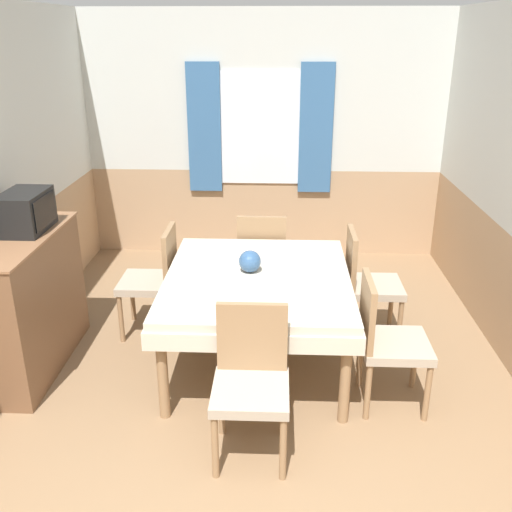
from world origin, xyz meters
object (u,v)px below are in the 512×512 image
chair_left_far (155,277)px  vase (250,261)px  dining_table (258,288)px  chair_head_near (251,377)px  sideboard (27,302)px  chair_right_near (386,338)px  chair_right_far (366,280)px  chair_head_window (262,256)px  tv (26,211)px

chair_left_far → vase: chair_left_far is taller
dining_table → chair_head_near: size_ratio=1.71×
chair_left_far → sideboard: 1.00m
chair_right_near → sideboard: sideboard is taller
chair_head_near → chair_right_far: size_ratio=1.00×
chair_head_near → sideboard: bearing=-27.0°
chair_left_far → sideboard: sideboard is taller
chair_left_far → chair_head_window: (0.86, 0.50, 0.00)m
chair_right_far → sideboard: (-2.55, -0.56, 0.03)m
dining_table → chair_right_near: (0.86, -0.46, -0.13)m
chair_left_far → chair_head_window: 0.99m
sideboard → vase: sideboard is taller
chair_left_far → chair_right_far: same height
chair_head_near → chair_head_window: size_ratio=1.00×
chair_left_far → chair_right_far: 1.72m
tv → chair_right_far: bearing=9.4°
chair_head_window → tv: (-1.66, -0.91, 0.68)m
chair_right_near → chair_right_far: same height
chair_left_far → chair_right_near: size_ratio=1.00×
chair_head_window → vase: (-0.06, -0.89, 0.31)m
chair_right_near → vase: bearing=-119.8°
dining_table → chair_head_window: chair_head_window is taller
chair_right_far → tv: bearing=-80.6°
chair_right_near → tv: (-2.52, 0.51, 0.68)m
dining_table → chair_head_window: 0.97m
chair_head_window → sideboard: sideboard is taller
chair_head_near → sideboard: size_ratio=0.74×
chair_left_far → chair_right_near: (1.72, -0.92, 0.00)m
dining_table → chair_right_far: (0.86, 0.46, -0.13)m
chair_head_window → tv: size_ratio=2.05×
chair_left_far → chair_right_far: size_ratio=1.00×
vase → sideboard: bearing=-174.2°
sideboard → chair_right_near: bearing=-8.1°
chair_left_far → chair_right_near: bearing=-118.3°
dining_table → vase: 0.20m
dining_table → chair_right_far: 0.98m
vase → dining_table: bearing=-47.5°
chair_left_far → chair_right_far: bearing=-90.0°
chair_right_near → tv: tv is taller
chair_head_near → tv: size_ratio=2.05×
chair_head_window → sideboard: bearing=-147.9°
chair_head_near → chair_left_far: same height
chair_left_far → dining_table: bearing=-118.3°
sideboard → chair_head_window: bearing=32.1°
dining_table → chair_left_far: 0.98m
chair_head_near → chair_right_far: (0.86, 1.42, 0.00)m
chair_head_window → chair_right_near: bearing=-58.8°
chair_head_near → chair_right_near: same height
chair_head_near → chair_left_far: bearing=-58.8°
chair_left_far → tv: tv is taller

